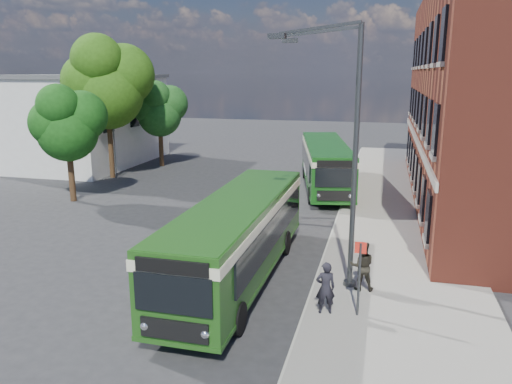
# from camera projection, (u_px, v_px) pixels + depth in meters

# --- Properties ---
(ground) EXTENTS (120.00, 120.00, 0.00)m
(ground) POSITION_uv_depth(u_px,v_px,m) (226.00, 256.00, 20.80)
(ground) COLOR #2A2A2D
(ground) RESTS_ON ground
(pavement) EXTENTS (6.00, 48.00, 0.15)m
(pavement) POSITION_uv_depth(u_px,v_px,m) (397.00, 215.00, 26.62)
(pavement) COLOR gray
(pavement) RESTS_ON ground
(kerb_line) EXTENTS (0.12, 48.00, 0.01)m
(kerb_line) POSITION_uv_depth(u_px,v_px,m) (339.00, 212.00, 27.38)
(kerb_line) COLOR beige
(kerb_line) RESTS_ON ground
(white_building) EXTENTS (9.40, 13.40, 7.30)m
(white_building) POSITION_uv_depth(u_px,v_px,m) (85.00, 120.00, 41.25)
(white_building) COLOR silver
(white_building) RESTS_ON ground
(flagpole) EXTENTS (0.95, 0.10, 9.00)m
(flagpole) POSITION_uv_depth(u_px,v_px,m) (113.00, 109.00, 34.90)
(flagpole) COLOR #35373A
(flagpole) RESTS_ON ground
(street_lamp) EXTENTS (2.96, 2.38, 9.00)m
(street_lamp) POSITION_uv_depth(u_px,v_px,m) (344.00, 155.00, 16.63)
(street_lamp) COLOR #35373A
(street_lamp) RESTS_ON ground
(bus_stop_sign) EXTENTS (0.35, 0.08, 2.52)m
(bus_stop_sign) POSITION_uv_depth(u_px,v_px,m) (359.00, 274.00, 15.14)
(bus_stop_sign) COLOR #35373A
(bus_stop_sign) RESTS_ON ground
(bus_front) EXTENTS (2.71, 11.68, 3.02)m
(bus_front) POSITION_uv_depth(u_px,v_px,m) (238.00, 231.00, 18.14)
(bus_front) COLOR #1E4E16
(bus_front) RESTS_ON ground
(bus_rear) EXTENTS (4.89, 12.26, 3.02)m
(bus_rear) POSITION_uv_depth(u_px,v_px,m) (326.00, 161.00, 32.62)
(bus_rear) COLOR #124D13
(bus_rear) RESTS_ON ground
(pedestrian_a) EXTENTS (0.70, 0.56, 1.68)m
(pedestrian_a) POSITION_uv_depth(u_px,v_px,m) (325.00, 288.00, 15.41)
(pedestrian_a) COLOR black
(pedestrian_a) RESTS_ON pavement
(pedestrian_b) EXTENTS (0.93, 0.77, 1.74)m
(pedestrian_b) POSITION_uv_depth(u_px,v_px,m) (362.00, 266.00, 17.07)
(pedestrian_b) COLOR black
(pedestrian_b) RESTS_ON pavement
(tree_left) EXTENTS (4.07, 3.87, 6.88)m
(tree_left) POSITION_uv_depth(u_px,v_px,m) (67.00, 123.00, 28.62)
(tree_left) COLOR #3D2716
(tree_left) RESTS_ON ground
(tree_mid) EXTENTS (5.95, 5.66, 10.05)m
(tree_mid) POSITION_uv_depth(u_px,v_px,m) (107.00, 82.00, 34.74)
(tree_mid) COLOR #3D2716
(tree_mid) RESTS_ON ground
(tree_right) EXTENTS (4.08, 3.88, 6.89)m
(tree_right) POSITION_uv_depth(u_px,v_px,m) (160.00, 108.00, 39.75)
(tree_right) COLOR #3D2716
(tree_right) RESTS_ON ground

